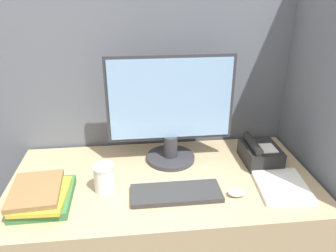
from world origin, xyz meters
TOP-DOWN VIEW (x-y plane):
  - cubicle_panel_rear at (0.00, 0.71)m, footprint 1.71×0.04m
  - cubicle_panel_right at (0.69, 0.36)m, footprint 0.04×0.73m
  - desk at (0.00, 0.33)m, footprint 1.31×0.67m
  - monitor at (0.05, 0.49)m, footprint 0.57×0.23m
  - keyboard at (0.04, 0.20)m, footprint 0.36×0.14m
  - mouse at (0.28, 0.18)m, footprint 0.07×0.05m
  - coffee_cup at (-0.24, 0.27)m, footprint 0.09×0.09m
  - book_stack at (-0.48, 0.22)m, footprint 0.23×0.27m
  - desk_telephone at (0.46, 0.42)m, footprint 0.16×0.20m
  - paper_pile at (0.48, 0.21)m, footprint 0.22×0.27m

SIDE VIEW (x-z plane):
  - desk at x=0.00m, z-range 0.00..0.72m
  - paper_pile at x=0.48m, z-range 0.72..0.74m
  - keyboard at x=0.04m, z-range 0.72..0.74m
  - mouse at x=0.28m, z-range 0.72..0.75m
  - book_stack at x=-0.48m, z-range 0.72..0.79m
  - desk_telephone at x=0.46m, z-range 0.71..0.83m
  - coffee_cup at x=-0.24m, z-range 0.72..0.84m
  - cubicle_panel_rear at x=0.00m, z-range 0.00..1.65m
  - cubicle_panel_right at x=0.69m, z-range 0.00..1.65m
  - monitor at x=0.05m, z-range 0.71..1.21m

